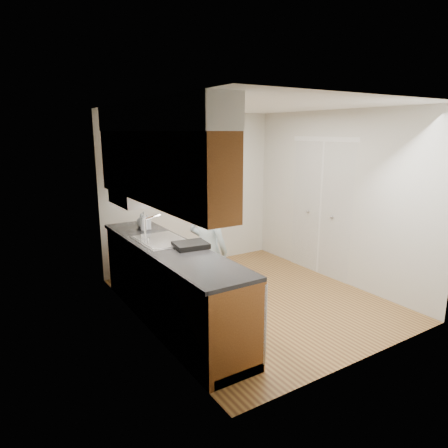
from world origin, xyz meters
The scene contains 14 objects.
floor centered at (0.00, 0.00, 0.00)m, with size 3.50×3.50×0.00m, color #A1793D.
ceiling centered at (0.00, 0.00, 2.50)m, with size 3.50×3.50×0.00m, color white.
wall_left centered at (-1.50, 0.00, 1.25)m, with size 0.02×3.50×2.50m, color beige.
wall_right centered at (1.50, 0.00, 1.25)m, with size 0.02×3.50×2.50m, color beige.
wall_back centered at (0.00, 1.75, 1.25)m, with size 3.00×0.02×2.50m, color beige.
counter centered at (-1.20, 0.00, 0.49)m, with size 0.64×2.80×1.30m.
upper_cabinets centered at (-1.33, 0.05, 1.95)m, with size 0.47×2.80×1.21m.
closet_door centered at (1.49, 0.30, 1.02)m, with size 0.02×1.22×2.05m, color white.
floor_mat centered at (-0.64, 0.09, 0.01)m, with size 0.54×0.91×0.02m, color slate.
person centered at (-0.64, 0.09, 0.88)m, with size 0.61×0.40×1.72m, color #97B0B8.
soap_bottle_a centered at (-1.18, 0.81, 1.06)m, with size 0.10×0.10×0.25m, color silver.
soap_bottle_b centered at (-1.12, 0.85, 1.04)m, with size 0.09×0.09×0.19m, color silver.
soap_bottle_c centered at (-1.13, 1.02, 1.03)m, with size 0.14×0.14×0.18m, color silver.
dish_rack centered at (-1.04, -0.22, 0.97)m, with size 0.36×0.30×0.06m, color black.
Camera 1 is at (-3.00, -4.00, 2.20)m, focal length 32.00 mm.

